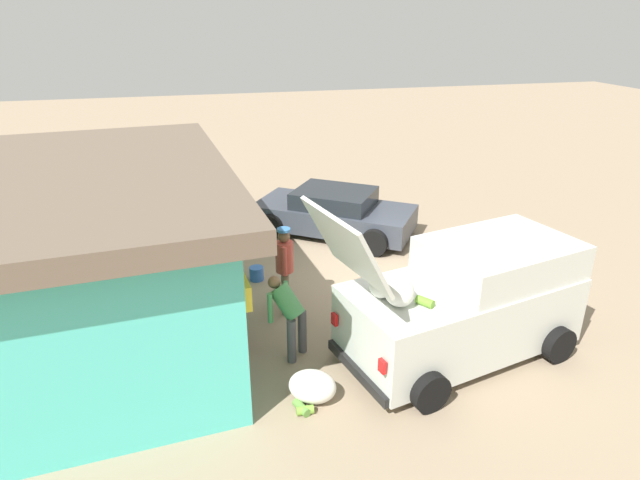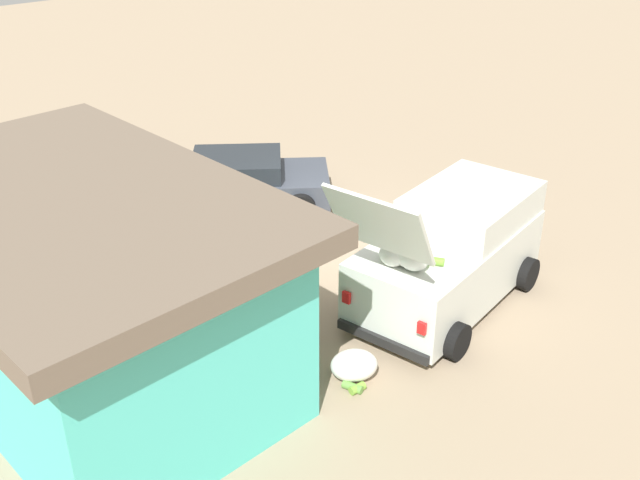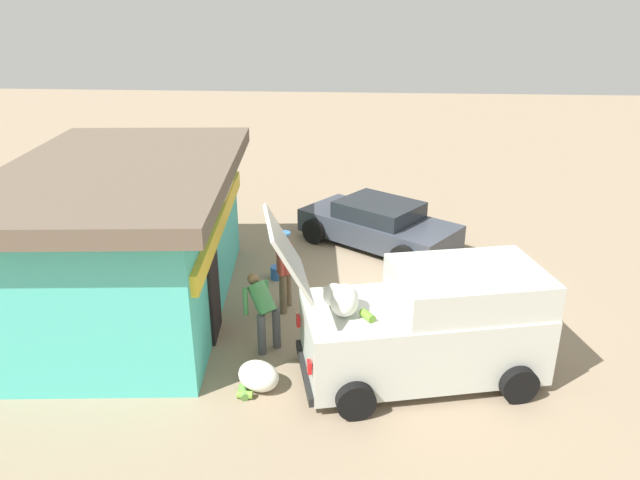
{
  "view_description": "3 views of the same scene",
  "coord_description": "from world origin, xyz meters",
  "views": [
    {
      "loc": [
        -10.01,
        3.87,
        5.42
      ],
      "look_at": [
        -0.13,
        1.4,
        1.09
      ],
      "focal_mm": 30.22,
      "sensor_mm": 36.0,
      "label": 1
    },
    {
      "loc": [
        -10.47,
        8.61,
        7.32
      ],
      "look_at": [
        -1.08,
        1.01,
        0.91
      ],
      "focal_mm": 42.21,
      "sensor_mm": 36.0,
      "label": 2
    },
    {
      "loc": [
        -11.69,
        0.77,
        6.02
      ],
      "look_at": [
        0.02,
        1.63,
        1.21
      ],
      "focal_mm": 33.15,
      "sensor_mm": 36.0,
      "label": 3
    }
  ],
  "objects": [
    {
      "name": "ground_plane",
      "position": [
        0.0,
        0.0,
        0.0
      ],
      "size": [
        60.0,
        60.0,
        0.0
      ],
      "primitive_type": "plane",
      "color": "gray"
    },
    {
      "name": "delivery_van",
      "position": [
        -2.96,
        -0.41,
        0.97
      ],
      "size": [
        2.86,
        4.77,
        2.97
      ],
      "color": "silver",
      "rests_on": "ground_plane"
    },
    {
      "name": "storefront_bar",
      "position": [
        -1.01,
        5.41,
        1.59
      ],
      "size": [
        7.27,
        4.94,
        3.08
      ],
      "color": "#4CC6B7",
      "rests_on": "ground_plane"
    },
    {
      "name": "unloaded_banana_pile",
      "position": [
        -3.62,
        2.39,
        0.23
      ],
      "size": [
        0.85,
        0.91,
        0.48
      ],
      "color": "silver",
      "rests_on": "ground_plane"
    },
    {
      "name": "parked_sedan",
      "position": [
        2.72,
        0.31,
        0.58
      ],
      "size": [
        3.81,
        4.33,
        1.2
      ],
      "color": "#383D47",
      "rests_on": "ground_plane"
    },
    {
      "name": "vendor_standing",
      "position": [
        -0.88,
        2.28,
        0.99
      ],
      "size": [
        0.56,
        0.39,
        1.72
      ],
      "color": "#726047",
      "rests_on": "ground_plane"
    },
    {
      "name": "paint_bucket",
      "position": [
        0.54,
        2.66,
        0.15
      ],
      "size": [
        0.31,
        0.31,
        0.3
      ],
      "primitive_type": "cylinder",
      "color": "blue",
      "rests_on": "ground_plane"
    },
    {
      "name": "customer_bending",
      "position": [
        -2.35,
        2.5,
        0.85
      ],
      "size": [
        0.68,
        0.68,
        1.42
      ],
      "color": "#4C4C51",
      "rests_on": "ground_plane"
    }
  ]
}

